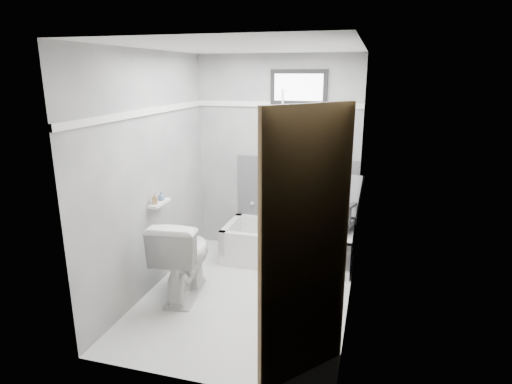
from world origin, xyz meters
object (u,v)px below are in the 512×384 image
(office_chair, at_px, (330,217))
(toilet, at_px, (183,257))
(soap_bottle_a, at_px, (155,199))
(door, at_px, (338,273))
(bathtub, at_px, (288,245))
(soap_bottle_b, at_px, (161,196))

(office_chair, distance_m, toilet, 1.74)
(soap_bottle_a, bearing_deg, door, -32.56)
(bathtub, xyz_separation_m, office_chair, (0.48, 0.05, 0.38))
(door, bearing_deg, soap_bottle_a, 147.44)
(bathtub, height_order, office_chair, office_chair)
(bathtub, bearing_deg, door, -71.25)
(office_chair, bearing_deg, toilet, -121.30)
(soap_bottle_a, relative_size, soap_bottle_b, 1.20)
(toilet, distance_m, soap_bottle_a, 0.64)
(bathtub, height_order, door, door)
(door, relative_size, soap_bottle_a, 17.82)
(door, distance_m, soap_bottle_b, 2.36)
(toilet, bearing_deg, soap_bottle_a, -20.76)
(toilet, xyz_separation_m, soap_bottle_a, (-0.32, 0.08, 0.55))
(toilet, relative_size, soap_bottle_b, 8.99)
(office_chair, bearing_deg, soap_bottle_a, -129.10)
(bathtub, distance_m, door, 2.46)
(door, distance_m, soap_bottle_a, 2.28)
(door, height_order, soap_bottle_b, door)
(office_chair, xyz_separation_m, soap_bottle_b, (-1.65, -0.89, 0.37))
(bathtub, relative_size, toilet, 1.79)
(bathtub, height_order, soap_bottle_b, soap_bottle_b)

